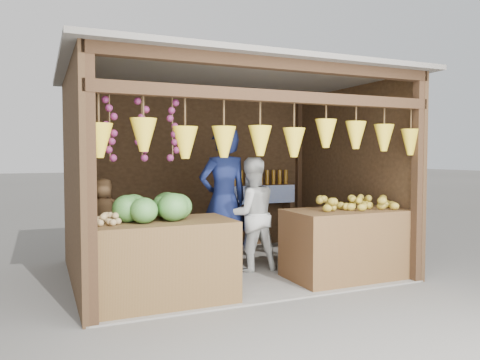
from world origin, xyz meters
name	(u,v)px	position (x,y,z in m)	size (l,w,h in m)	color
ground	(229,270)	(0.00, 0.00, 0.00)	(80.00, 80.00, 0.00)	#514F49
stall_structure	(228,149)	(-0.03, -0.04, 1.67)	(4.30, 3.30, 2.66)	slate
back_shelf	(258,197)	(1.05, 1.28, 0.87)	(1.25, 0.32, 1.32)	#382314
counter_left	(163,261)	(-1.16, -1.00, 0.44)	(1.48, 0.85, 0.88)	#51371B
counter_right	(348,244)	(1.25, -0.97, 0.44)	(1.57, 0.85, 0.88)	#50311A
stool	(104,267)	(-1.63, 0.20, 0.16)	(0.35, 0.35, 0.33)	black
man_standing	(224,200)	(-0.10, -0.07, 0.97)	(0.71, 0.47, 1.95)	#121B46
woman_standing	(251,215)	(0.26, -0.16, 0.77)	(0.75, 0.59, 1.55)	silver
vendor_seated	(103,216)	(-1.63, 0.20, 0.81)	(0.47, 0.31, 0.96)	brown
melon_pile	(156,206)	(-1.22, -0.96, 1.04)	(1.00, 0.50, 0.32)	#175215
tanfruit_pile	(105,218)	(-1.76, -1.03, 0.94)	(0.34, 0.40, 0.13)	olive
mango_pile	(356,201)	(1.36, -0.99, 0.99)	(1.40, 0.64, 0.22)	#C3771A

